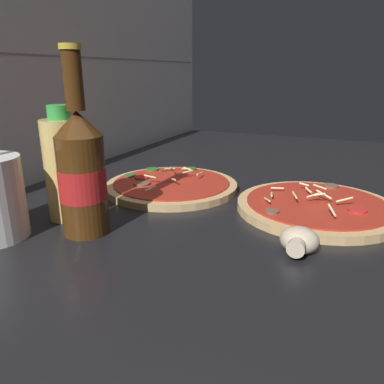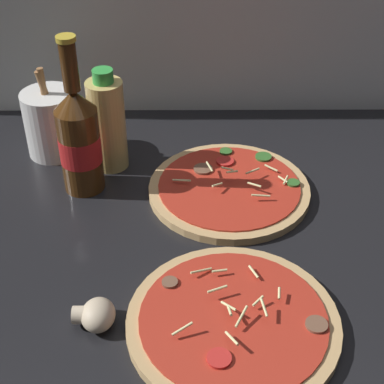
{
  "view_description": "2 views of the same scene",
  "coord_description": "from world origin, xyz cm",
  "px_view_note": "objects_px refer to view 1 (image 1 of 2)",
  "views": [
    {
      "loc": [
        -67.03,
        -20.01,
        26.69
      ],
      "look_at": [
        -9.82,
        5.33,
        6.39
      ],
      "focal_mm": 35.0,
      "sensor_mm": 36.0,
      "label": 1
    },
    {
      "loc": [
        -5.75,
        -67.26,
        63.63
      ],
      "look_at": [
        -5.3,
        9.3,
        6.93
      ],
      "focal_mm": 55.0,
      "sensor_mm": 36.0,
      "label": 2
    }
  ],
  "objects_px": {
    "pizza_near": "(316,207)",
    "beer_bottle": "(82,171)",
    "oil_bottle": "(64,168)",
    "pizza_far": "(171,185)",
    "mushroom_left": "(299,241)"
  },
  "relations": [
    {
      "from": "oil_bottle",
      "to": "pizza_near",
      "type": "bearing_deg",
      "value": -62.83
    },
    {
      "from": "beer_bottle",
      "to": "mushroom_left",
      "type": "bearing_deg",
      "value": -79.19
    },
    {
      "from": "pizza_far",
      "to": "mushroom_left",
      "type": "height_order",
      "value": "pizza_far"
    },
    {
      "from": "beer_bottle",
      "to": "mushroom_left",
      "type": "distance_m",
      "value": 0.33
    },
    {
      "from": "pizza_near",
      "to": "beer_bottle",
      "type": "relative_size",
      "value": 1.03
    },
    {
      "from": "pizza_far",
      "to": "mushroom_left",
      "type": "xyz_separation_m",
      "value": [
        -0.19,
        -0.3,
        0.01
      ]
    },
    {
      "from": "oil_bottle",
      "to": "pizza_far",
      "type": "bearing_deg",
      "value": -22.68
    },
    {
      "from": "beer_bottle",
      "to": "oil_bottle",
      "type": "relative_size",
      "value": 1.45
    },
    {
      "from": "pizza_far",
      "to": "oil_bottle",
      "type": "distance_m",
      "value": 0.25
    },
    {
      "from": "pizza_near",
      "to": "mushroom_left",
      "type": "distance_m",
      "value": 0.18
    },
    {
      "from": "beer_bottle",
      "to": "oil_bottle",
      "type": "height_order",
      "value": "beer_bottle"
    },
    {
      "from": "pizza_near",
      "to": "oil_bottle",
      "type": "bearing_deg",
      "value": 117.17
    },
    {
      "from": "pizza_near",
      "to": "beer_bottle",
      "type": "xyz_separation_m",
      "value": [
        -0.24,
        0.32,
        0.09
      ]
    },
    {
      "from": "pizza_near",
      "to": "beer_bottle",
      "type": "bearing_deg",
      "value": 126.73
    },
    {
      "from": "beer_bottle",
      "to": "oil_bottle",
      "type": "distance_m",
      "value": 0.08
    }
  ]
}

